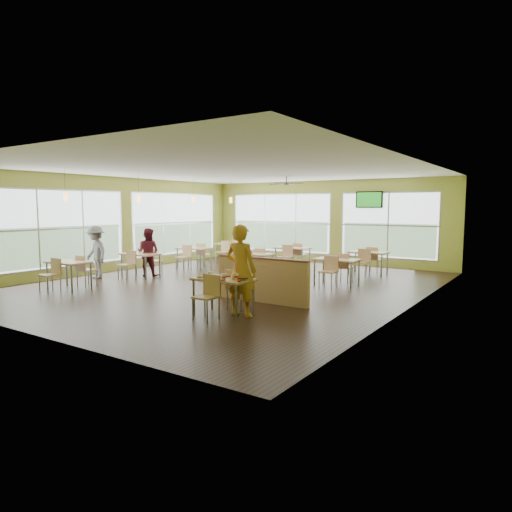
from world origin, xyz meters
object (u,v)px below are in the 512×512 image
Objects in this scene: man_plaid at (241,270)px; half_wall_divider at (262,280)px; food_basket at (243,278)px; main_table at (223,284)px.

half_wall_divider is at bearing -79.10° from man_plaid.
main_table is at bearing -173.77° from food_basket.
food_basket is (0.45, 0.05, 0.15)m from main_table.
man_plaid is 7.44× the size of food_basket.
man_plaid is (0.37, -1.35, 0.40)m from half_wall_divider.
half_wall_divider reaches higher than food_basket.
food_basket is at bearing 144.24° from man_plaid.
main_table is 0.63× the size of half_wall_divider.
half_wall_divider reaches higher than main_table.
half_wall_divider is 1.45m from man_plaid.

